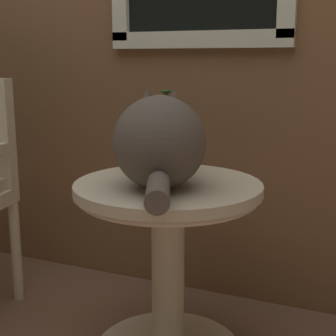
% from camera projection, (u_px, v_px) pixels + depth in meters
% --- Properties ---
extents(wicker_side_table, '(0.63, 0.63, 0.64)m').
position_uv_depth(wicker_side_table, '(168.00, 243.00, 1.72)').
color(wicker_side_table, beige).
rests_on(wicker_side_table, ground_plane).
extents(cat, '(0.40, 0.64, 0.30)m').
position_uv_depth(cat, '(160.00, 140.00, 1.59)').
color(cat, brown).
rests_on(cat, wicker_side_table).
extents(pewter_vase_with_ivy, '(0.12, 0.12, 0.30)m').
position_uv_depth(pewter_vase_with_ivy, '(163.00, 147.00, 1.83)').
color(pewter_vase_with_ivy, gray).
rests_on(pewter_vase_with_ivy, wicker_side_table).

